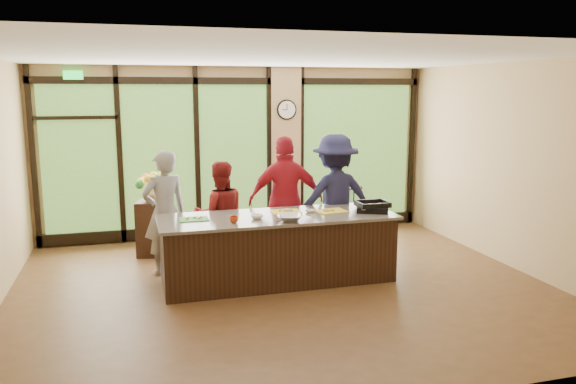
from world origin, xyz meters
TOP-DOWN VIEW (x-y plane):
  - floor at (0.00, 0.00)m, footprint 7.00×7.00m
  - ceiling at (0.00, 0.00)m, footprint 7.00×7.00m
  - back_wall at (0.00, 3.00)m, footprint 7.00×0.00m
  - right_wall at (3.50, 0.00)m, footprint 0.00×6.00m
  - window_wall at (0.16, 2.95)m, footprint 6.90×0.12m
  - island_base at (0.00, 0.30)m, footprint 3.10×1.00m
  - countertop at (0.00, 0.30)m, footprint 3.20×1.10m
  - wall_clock at (0.85, 2.87)m, footprint 0.36×0.04m
  - cook_left at (-1.45, 1.05)m, footprint 0.75×0.61m
  - cook_midleft at (-0.66, 1.13)m, footprint 0.79×0.62m
  - cook_midright at (0.34, 1.09)m, footprint 1.17×0.59m
  - cook_right at (1.08, 0.98)m, footprint 1.29×0.78m
  - roasting_pan at (1.34, 0.18)m, footprint 0.53×0.48m
  - mixing_bowl at (0.07, -0.06)m, footprint 0.40×0.40m
  - cutting_board_left at (-1.12, 0.36)m, footprint 0.38×0.28m
  - cutting_board_center at (0.17, 0.49)m, footprint 0.41×0.32m
  - cutting_board_right at (0.78, 0.34)m, footprint 0.46×0.37m
  - prep_bowl_near at (-0.31, 0.18)m, footprint 0.18×0.18m
  - prep_bowl_mid at (0.48, 0.36)m, footprint 0.13×0.13m
  - prep_bowl_far at (0.20, 0.51)m, footprint 0.16×0.16m
  - red_ramekin at (-0.65, 0.03)m, footprint 0.12×0.12m
  - flower_stand at (-1.60, 2.04)m, footprint 0.53×0.53m
  - flower_vase at (-1.60, 2.04)m, footprint 0.32×0.32m
  - bar_cart at (1.89, 2.75)m, footprint 0.67×0.39m

SIDE VIEW (x-z plane):
  - floor at x=0.00m, z-range 0.00..0.00m
  - flower_stand at x=-1.60m, z-range 0.00..0.87m
  - island_base at x=0.00m, z-range 0.00..0.88m
  - bar_cart at x=1.89m, z-range 0.09..1.00m
  - cook_midleft at x=-0.66m, z-range 0.00..1.58m
  - cook_left at x=-1.45m, z-range 0.00..1.78m
  - countertop at x=0.00m, z-range 0.88..0.92m
  - cutting_board_left at x=-1.12m, z-range 0.92..0.93m
  - cutting_board_center at x=0.17m, z-range 0.92..0.93m
  - cutting_board_right at x=0.78m, z-range 0.92..0.93m
  - prep_bowl_far at x=0.20m, z-range 0.92..0.95m
  - prep_bowl_mid at x=0.48m, z-range 0.92..0.96m
  - prep_bowl_near at x=-0.31m, z-range 0.92..0.97m
  - roasting_pan at x=1.34m, z-range 0.92..1.00m
  - mixing_bowl at x=0.07m, z-range 0.92..1.00m
  - cook_midright at x=0.34m, z-range 0.00..1.93m
  - red_ramekin at x=-0.65m, z-range 0.92..1.01m
  - cook_right at x=1.08m, z-range 0.00..1.95m
  - flower_vase at x=-1.60m, z-range 0.87..1.16m
  - window_wall at x=0.16m, z-range -0.11..2.89m
  - back_wall at x=0.00m, z-range -2.00..5.00m
  - right_wall at x=3.50m, z-range -1.50..4.50m
  - wall_clock at x=0.85m, z-range 2.07..2.43m
  - ceiling at x=0.00m, z-range 3.00..3.00m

